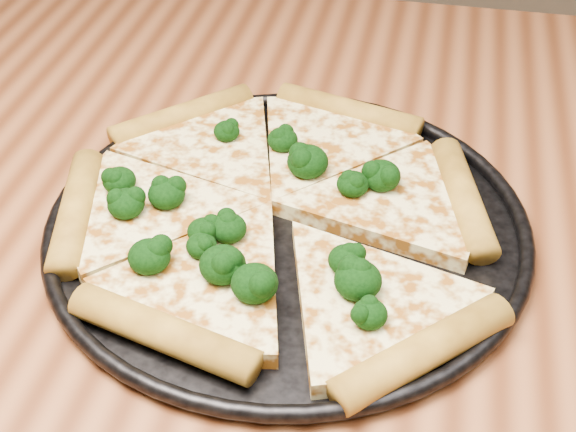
# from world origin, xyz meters

# --- Properties ---
(dining_table) EXTENTS (1.20, 0.90, 0.75)m
(dining_table) POSITION_xyz_m (0.00, 0.00, 0.66)
(dining_table) COLOR brown
(dining_table) RESTS_ON ground
(pizza_pan) EXTENTS (0.40, 0.40, 0.02)m
(pizza_pan) POSITION_xyz_m (0.09, -0.03, 0.76)
(pizza_pan) COLOR black
(pizza_pan) RESTS_ON dining_table
(pizza) EXTENTS (0.39, 0.39, 0.03)m
(pizza) POSITION_xyz_m (0.07, -0.02, 0.77)
(pizza) COLOR #FFEE9C
(pizza) RESTS_ON pizza_pan
(broccoli_florets) EXTENTS (0.26, 0.23, 0.03)m
(broccoli_florets) POSITION_xyz_m (0.07, -0.05, 0.78)
(broccoli_florets) COLOR black
(broccoli_florets) RESTS_ON pizza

